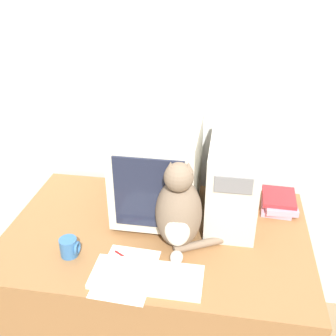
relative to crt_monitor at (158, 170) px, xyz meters
The scene contains 10 objects.
wall_back 0.41m from the crt_monitor, 86.75° to the left, with size 7.00×0.05×2.50m.
desk 0.63m from the crt_monitor, 83.26° to the right, with size 1.33×0.83×0.78m.
crt_monitor is the anchor object (origin of this frame).
computer_tower 0.34m from the crt_monitor, ahead, with size 0.21×0.44×0.39m.
keyboard 0.50m from the crt_monitor, 85.47° to the right, with size 0.42×0.18×0.02m.
cat 0.27m from the crt_monitor, 61.64° to the right, with size 0.29×0.24×0.41m.
book_stack 0.61m from the crt_monitor, 11.63° to the left, with size 0.17×0.21×0.07m.
pen 0.43m from the crt_monitor, 98.86° to the right, with size 0.14×0.09×0.01m.
paper_sheet 0.49m from the crt_monitor, 96.40° to the right, with size 0.22×0.30×0.00m.
mug 0.51m from the crt_monitor, 129.49° to the right, with size 0.08×0.07×0.08m.
Camera 1 is at (0.27, -0.95, 1.87)m, focal length 42.00 mm.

